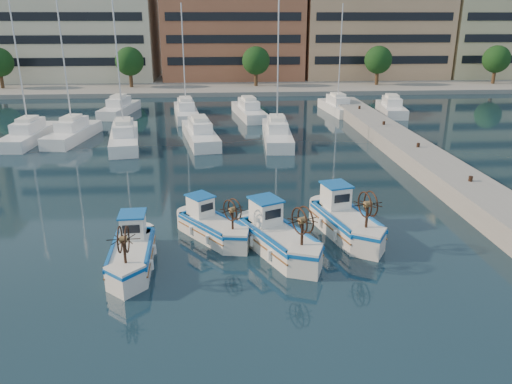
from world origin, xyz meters
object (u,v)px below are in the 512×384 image
at_px(fishing_boat_c, 277,236).
at_px(fishing_boat_a, 132,251).
at_px(fishing_boat_d, 345,219).
at_px(fishing_boat_b, 212,224).

bearing_deg(fishing_boat_c, fishing_boat_a, 163.29).
height_order(fishing_boat_a, fishing_boat_d, fishing_boat_d).
bearing_deg(fishing_boat_b, fishing_boat_c, -66.95).
bearing_deg(fishing_boat_a, fishing_boat_c, 5.70).
relative_size(fishing_boat_b, fishing_boat_d, 0.83).
distance_m(fishing_boat_a, fishing_boat_b, 4.33).
xyz_separation_m(fishing_boat_a, fishing_boat_b, (3.37, 2.71, -0.04)).
bearing_deg(fishing_boat_b, fishing_boat_a, -177.32).
bearing_deg(fishing_boat_a, fishing_boat_b, 36.30).
relative_size(fishing_boat_c, fishing_boat_d, 0.99).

